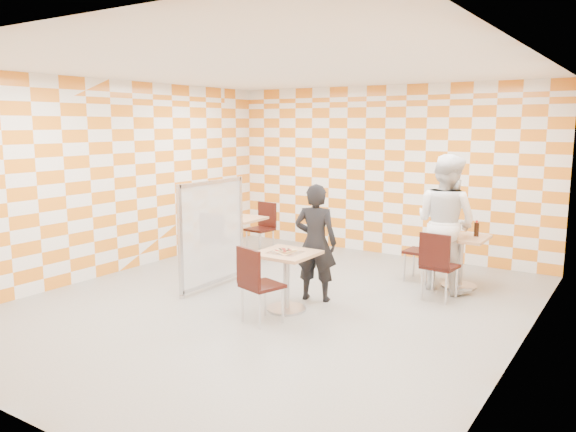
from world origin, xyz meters
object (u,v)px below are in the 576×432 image
Objects in this scene: chair_main_front at (256,279)px; chair_second_side at (427,246)px; second_table at (461,253)px; soda_bottle at (476,229)px; empty_table at (241,231)px; partition at (212,233)px; main_table at (286,271)px; chair_empty_far at (263,224)px; man_white at (445,223)px; chair_second_front at (437,261)px; man_dark at (316,243)px; chair_empty_near at (215,236)px; sport_bottle at (450,228)px.

chair_main_front is 1.00× the size of chair_second_side.
soda_bottle reaches higher than second_table.
partition is at bearing -66.44° from empty_table.
main_table and empty_table have the same top height.
second_table is 0.81× the size of chair_empty_far.
empty_table is 0.39× the size of man_white.
chair_main_front is 2.99m from man_white.
man_dark reaches higher than chair_second_front.
partition is (-2.90, -1.13, 0.25)m from chair_second_front.
man_white is at bearing -138.92° from soda_bottle.
main_table is 2.44m from chair_second_side.
chair_second_front is 1.63m from man_dark.
chair_empty_near is at bearing -162.58° from soda_bottle.
man_dark is at bearing -28.75° from empty_table.
chair_empty_far is 0.60× the size of partition.
sport_bottle reaches higher than chair_main_front.
sport_bottle reaches higher than chair_second_front.
chair_main_front is at bearing -55.77° from chair_empty_far.
man_white is at bearing 3.94° from empty_table.
empty_table is 3.26× the size of soda_bottle.
chair_empty_far is at bearing 178.17° from soda_bottle.
man_white is at bearing 99.54° from chair_second_front.
man_white is (-0.17, -0.21, 0.45)m from second_table.
empty_table is at bearing 174.24° from chair_second_front.
second_table is 0.50m from chair_second_side.
second_table is at bearing -111.13° from man_white.
partition is 3.43m from sport_bottle.
man_white reaches higher than partition.
chair_second_side and chair_empty_far have the same top height.
man_dark is (1.53, 0.30, -0.01)m from partition.
chair_empty_near is (-3.57, -0.30, 0.00)m from chair_second_front.
second_table is 0.81× the size of chair_second_side.
soda_bottle reaches higher than chair_second_front.
empty_table is 3.49m from sport_bottle.
chair_main_front is at bearing -120.68° from soda_bottle.
partition reaches higher than second_table.
chair_second_front is at bearing -16.09° from chair_empty_far.
second_table is 0.81× the size of chair_empty_near.
sport_bottle is at bearing -175.22° from soda_bottle.
chair_second_side is 0.60× the size of partition.
sport_bottle is (2.78, 2.01, 0.05)m from partition.
second_table is 0.53m from man_white.
man_dark is (-1.45, -1.65, 0.27)m from second_table.
soda_bottle is at bearing 17.42° from chair_empty_near.
chair_second_side is at bearing -13.90° from man_white.
soda_bottle is at bearing 8.16° from empty_table.
chair_second_side and chair_empty_near have the same top height.
main_table is at bearing -40.17° from empty_table.
chair_second_front reaches higher than main_table.
soda_bottle reaches higher than empty_table.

